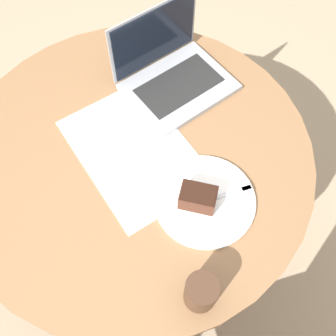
% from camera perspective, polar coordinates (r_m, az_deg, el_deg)
% --- Properties ---
extents(ground_plane, '(12.00, 12.00, 0.00)m').
position_cam_1_polar(ground_plane, '(1.76, -3.19, -9.61)').
color(ground_plane, gray).
extents(dining_table, '(1.02, 1.02, 0.71)m').
position_cam_1_polar(dining_table, '(1.25, -4.44, -1.08)').
color(dining_table, brown).
rests_on(dining_table, ground_plane).
extents(paper_document, '(0.49, 0.41, 0.00)m').
position_cam_1_polar(paper_document, '(1.11, -4.91, 2.47)').
color(paper_document, white).
rests_on(paper_document, dining_table).
extents(plate, '(0.27, 0.27, 0.01)m').
position_cam_1_polar(plate, '(1.04, 5.35, -4.68)').
color(plate, white).
rests_on(plate, dining_table).
extents(cake_slice, '(0.10, 0.11, 0.06)m').
position_cam_1_polar(cake_slice, '(1.00, 4.36, -4.27)').
color(cake_slice, '#472619').
rests_on(cake_slice, plate).
extents(fork, '(0.03, 0.17, 0.00)m').
position_cam_1_polar(fork, '(1.04, 8.69, -3.71)').
color(fork, silver).
rests_on(fork, plate).
extents(coffee_glass, '(0.08, 0.08, 0.10)m').
position_cam_1_polar(coffee_glass, '(0.92, 4.81, -17.52)').
color(coffee_glass, '#3D2619').
rests_on(coffee_glass, dining_table).
extents(laptop, '(0.35, 0.38, 0.22)m').
position_cam_1_polar(laptop, '(1.23, 0.71, 13.39)').
color(laptop, gray).
rests_on(laptop, dining_table).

